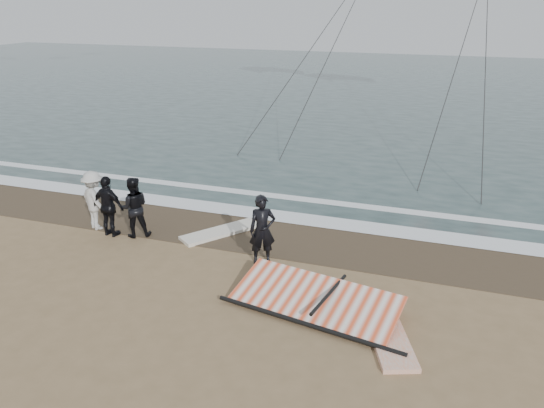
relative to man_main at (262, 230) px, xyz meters
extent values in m
plane|color=#8C704C|center=(0.51, -2.79, -0.94)|extent=(120.00, 120.00, 0.00)
cube|color=#233838|center=(0.51, 30.21, -0.92)|extent=(120.00, 54.00, 0.02)
cube|color=#4C3D2B|center=(0.51, 1.71, -0.93)|extent=(120.00, 2.80, 0.01)
cube|color=white|center=(0.51, 3.11, -0.91)|extent=(120.00, 0.90, 0.01)
cube|color=white|center=(0.51, 4.81, -0.91)|extent=(120.00, 0.45, 0.01)
imported|color=black|center=(0.00, 0.00, 0.00)|extent=(0.81, 0.70, 1.87)
cube|color=silver|center=(3.51, -2.15, -0.88)|extent=(1.56, 2.64, 0.10)
cube|color=silver|center=(-1.79, 1.34, -0.88)|extent=(1.97, 2.37, 0.10)
imported|color=black|center=(-4.07, 0.39, -0.04)|extent=(1.10, 1.04, 1.80)
imported|color=black|center=(-4.77, 0.19, -0.03)|extent=(1.11, 0.58, 1.81)
imported|color=#BBBAB6|center=(-5.47, 0.49, -0.04)|extent=(1.34, 1.13, 1.80)
cube|color=black|center=(1.67, -1.13, -0.89)|extent=(2.62, 1.06, 0.10)
cube|color=#EF5127|center=(1.87, -1.73, -0.64)|extent=(3.93, 2.09, 0.39)
cylinder|color=black|center=(1.87, -2.51, -0.83)|extent=(4.27, 0.88, 0.10)
cylinder|color=black|center=(2.17, -1.73, -0.49)|extent=(0.41, 1.85, 0.08)
cylinder|color=#262626|center=(4.32, 14.44, 3.23)|extent=(0.04, 0.04, 17.25)
cylinder|color=#262626|center=(5.39, 14.10, 3.23)|extent=(0.04, 0.04, 17.75)
cylinder|color=#262626|center=(-2.78, 16.43, 3.60)|extent=(0.04, 0.04, 17.57)
cylinder|color=#262626|center=(-1.78, 16.38, 3.60)|extent=(0.04, 0.04, 17.39)
camera|label=1|loc=(4.25, -11.69, 5.58)|focal=35.00mm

